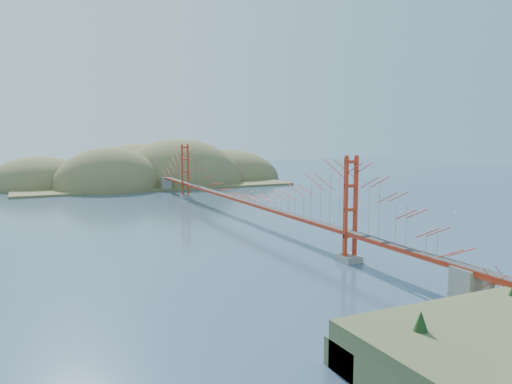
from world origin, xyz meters
name	(u,v)px	position (x,y,z in m)	size (l,w,h in m)	color
ground	(240,219)	(0.00, 0.00, 0.00)	(320.00, 320.00, 0.00)	#314762
bridge	(240,177)	(0.00, 0.18, 7.01)	(2.20, 94.40, 12.00)	gray
promontory	(493,316)	(0.00, -48.50, 0.12)	(9.00, 6.00, 0.24)	#59544C
fort	(489,305)	(0.40, -47.80, 0.67)	(3.70, 2.30, 1.75)	brown
far_headlands	(153,182)	(2.21, 68.52, 0.00)	(84.00, 58.00, 25.00)	brown
sailboat_0	(333,219)	(13.17, -7.21, 0.15)	(0.56, 0.57, 0.64)	white
sailboat_17	(365,191)	(43.19, 23.40, 0.14)	(0.57, 0.57, 0.63)	white
sailboat_1	(298,202)	(18.55, 13.16, 0.15)	(0.64, 0.64, 0.67)	white
sailboat_14	(321,206)	(19.49, 6.14, 0.16)	(0.65, 0.65, 0.71)	white
sailboat_8	(315,190)	(32.40, 29.06, 0.15)	(0.61, 0.61, 0.65)	white
sailboat_5	(365,202)	(31.10, 7.52, 0.15)	(0.49, 0.58, 0.67)	white
sailboat_7	(252,191)	(18.52, 35.36, 0.13)	(0.50, 0.44, 0.56)	white
sailboat_4	(399,204)	(35.06, 2.11, 0.14)	(0.50, 0.51, 0.57)	white
sailboat_12	(258,189)	(21.08, 37.50, 0.15)	(0.62, 0.56, 0.70)	white
sailboat_15	(315,186)	(37.74, 37.27, 0.15)	(0.62, 0.62, 0.68)	white
sailboat_11	(497,208)	(48.12, -9.97, 0.15)	(0.63, 0.63, 0.69)	white
sailboat_16	(335,203)	(24.58, 8.78, 0.16)	(0.67, 0.67, 0.73)	white
sailboat_3	(290,204)	(15.37, 11.07, 0.13)	(0.50, 0.50, 0.55)	white
sailboat_13	(401,212)	(28.19, -6.43, 0.14)	(0.56, 0.53, 0.63)	white
sailboat_extra_0	(455,212)	(37.13, -10.23, 0.14)	(0.54, 0.54, 0.59)	white
sailboat_extra_1	(305,199)	(22.32, 16.84, 0.16)	(0.69, 0.69, 0.72)	white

